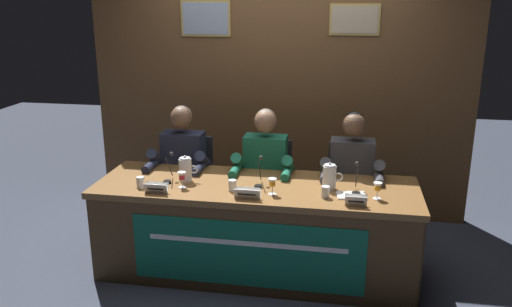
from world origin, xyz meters
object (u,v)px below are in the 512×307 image
chair_left (189,188)px  chair_center (267,193)px  water_cup_left (140,183)px  microphone_center (259,177)px  conference_table (254,219)px  panelist_left (181,166)px  water_cup_center (233,186)px  document_stack_right (351,195)px  water_pitcher_right_side (330,177)px  microphone_left (169,172)px  water_pitcher_left_side (186,170)px  water_cup_right (325,192)px  panelist_center (264,170)px  panelist_right (351,175)px  juice_glass_left (182,177)px  nameplate_center (247,194)px  microphone_right (356,183)px  juice_glass_center (272,183)px  juice_glass_right (378,188)px  nameplate_right (356,201)px  nameplate_left (156,188)px  chair_right (350,198)px

chair_left → chair_center: size_ratio=1.00×
water_cup_left → microphone_center: size_ratio=0.39×
conference_table → panelist_left: (-0.73, 0.49, 0.23)m
water_cup_center → document_stack_right: 0.88m
chair_center → water_pitcher_right_side: (0.56, -0.59, 0.39)m
microphone_left → chair_center: microphone_left is taller
chair_left → water_pitcher_left_side: 0.74m
chair_center → water_cup_right: bearing=-55.0°
panelist_left → panelist_center: (0.73, 0.00, 0.00)m
microphone_left → panelist_right: (1.41, 0.43, -0.09)m
juice_glass_left → panelist_center: 0.78m
juice_glass_left → water_cup_left: (-0.31, -0.06, -0.05)m
nameplate_center → panelist_right: bearing=43.2°
water_cup_left → water_cup_center: bearing=4.3°
panelist_left → water_cup_center: bearing=-43.7°
microphone_right → microphone_center: bearing=178.1°
panelist_center → microphone_right: panelist_center is taller
juice_glass_center → microphone_right: size_ratio=0.57×
chair_left → chair_center: bearing=0.0°
microphone_left → juice_glass_right: bearing=-3.6°
water_cup_left → water_cup_right: bearing=1.5°
juice_glass_right → microphone_right: microphone_right is taller
conference_table → panelist_right: 0.91m
panelist_right → water_pitcher_left_side: (-1.28, -0.41, 0.11)m
document_stack_right → panelist_center: bearing=144.7°
chair_center → microphone_right: (0.76, -0.64, 0.37)m
chair_left → panelist_right: 1.49m
chair_left → water_pitcher_right_side: water_pitcher_right_side is taller
chair_center → nameplate_right: (0.75, -0.89, 0.33)m
conference_table → nameplate_center: size_ratio=12.97×
water_cup_left → water_pitcher_right_side: 1.43m
juice_glass_left → document_stack_right: size_ratio=0.54×
panelist_center → microphone_center: bearing=-86.0°
water_cup_left → microphone_left: (0.17, 0.17, 0.04)m
panelist_right → nameplate_right: bearing=-87.8°
nameplate_left → microphone_right: microphone_right is taller
nameplate_right → water_pitcher_right_side: (-0.19, 0.31, 0.05)m
nameplate_right → juice_glass_left: bearing=173.6°
microphone_left → microphone_right: (1.44, -0.00, 0.00)m
water_cup_right → panelist_center: bearing=133.4°
chair_right → panelist_right: 0.34m
microphone_center → water_pitcher_right_side: (0.53, 0.03, 0.02)m
conference_table → microphone_center: bearing=69.8°
microphone_left → nameplate_center: bearing=-20.9°
conference_table → water_pitcher_right_side: (0.56, 0.11, 0.34)m
panelist_right → nameplate_right: panelist_right is taller
juice_glass_right → water_pitcher_right_side: 0.38m
microphone_right → water_pitcher_right_side: bearing=165.2°
water_pitcher_right_side → panelist_right: bearing=66.6°
panelist_right → nameplate_right: (0.03, -0.69, 0.05)m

